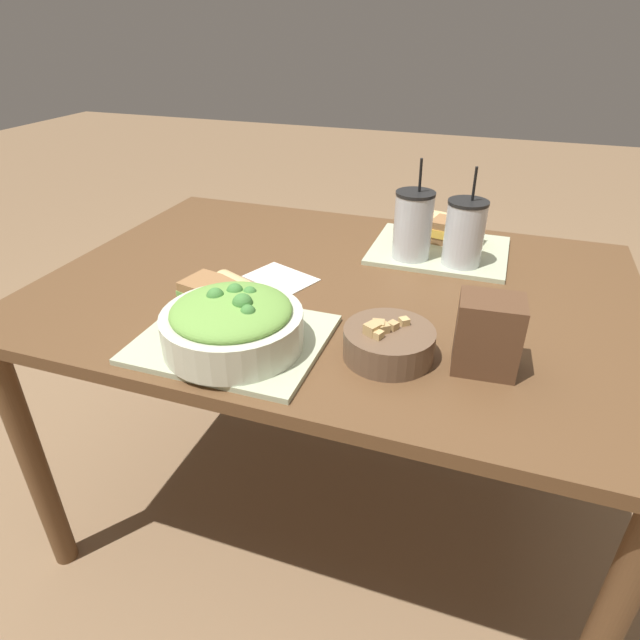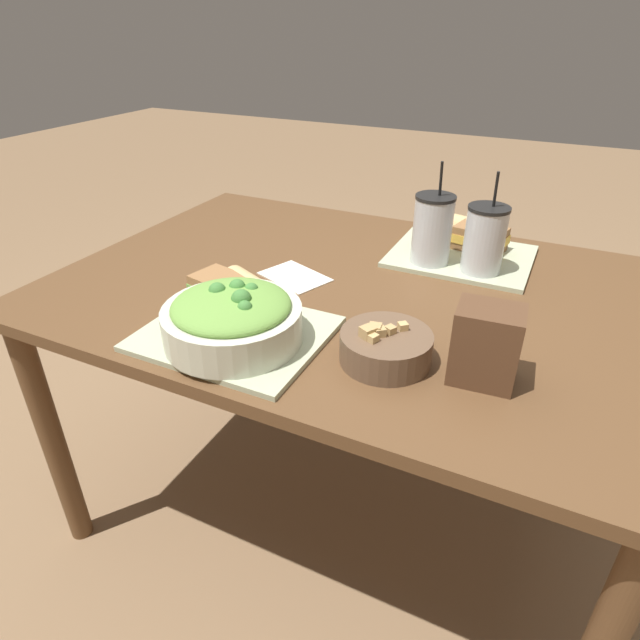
% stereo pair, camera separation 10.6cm
% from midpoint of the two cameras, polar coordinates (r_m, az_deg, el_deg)
% --- Properties ---
extents(ground_plane, '(12.00, 12.00, 0.00)m').
position_cam_midpoint_polar(ground_plane, '(1.80, -0.37, -18.63)').
color(ground_plane, '#846647').
extents(dining_table, '(1.43, 1.01, 0.77)m').
position_cam_midpoint_polar(dining_table, '(1.36, -0.46, 0.49)').
color(dining_table, brown).
rests_on(dining_table, ground_plane).
extents(tray_near, '(0.36, 0.31, 0.01)m').
position_cam_midpoint_polar(tray_near, '(1.11, -11.95, -2.05)').
color(tray_near, '#B2BC99').
rests_on(tray_near, dining_table).
extents(tray_far, '(0.36, 0.31, 0.01)m').
position_cam_midpoint_polar(tray_far, '(1.52, 10.65, 7.28)').
color(tray_far, '#B2BC99').
rests_on(tray_far, dining_table).
extents(salad_bowl, '(0.27, 0.27, 0.12)m').
position_cam_midpoint_polar(salad_bowl, '(1.05, -12.21, -0.35)').
color(salad_bowl, beige).
rests_on(salad_bowl, tray_near).
extents(soup_bowl, '(0.18, 0.18, 0.08)m').
position_cam_midpoint_polar(soup_bowl, '(1.03, 4.40, -2.44)').
color(soup_bowl, brown).
rests_on(soup_bowl, dining_table).
extents(sandwich_near, '(0.15, 0.12, 0.06)m').
position_cam_midpoint_polar(sandwich_near, '(1.20, -13.80, 2.51)').
color(sandwich_near, olive).
rests_on(sandwich_near, tray_near).
extents(baguette_near, '(0.18, 0.13, 0.07)m').
position_cam_midpoint_polar(baguette_near, '(1.18, -10.44, 2.53)').
color(baguette_near, tan).
rests_on(baguette_near, tray_near).
extents(sandwich_far, '(0.15, 0.12, 0.06)m').
position_cam_midpoint_polar(sandwich_far, '(1.55, 12.39, 9.09)').
color(sandwich_far, olive).
rests_on(sandwich_far, tray_far).
extents(baguette_far, '(0.15, 0.10, 0.07)m').
position_cam_midpoint_polar(baguette_far, '(1.62, 10.92, 10.09)').
color(baguette_far, tan).
rests_on(baguette_far, tray_far).
extents(drink_cup_dark, '(0.10, 0.10, 0.26)m').
position_cam_midpoint_polar(drink_cup_dark, '(1.42, 7.74, 9.73)').
color(drink_cup_dark, silver).
rests_on(drink_cup_dark, tray_far).
extents(drink_cup_red, '(0.10, 0.10, 0.25)m').
position_cam_midpoint_polar(drink_cup_red, '(1.41, 13.03, 8.79)').
color(drink_cup_red, silver).
rests_on(drink_cup_red, tray_far).
extents(chip_bag, '(0.12, 0.10, 0.14)m').
position_cam_midpoint_polar(chip_bag, '(1.00, 14.60, -1.61)').
color(chip_bag, brown).
rests_on(chip_bag, dining_table).
extents(napkin_folded, '(0.20, 0.17, 0.00)m').
position_cam_midpoint_polar(napkin_folded, '(1.35, -6.43, 4.39)').
color(napkin_folded, silver).
rests_on(napkin_folded, dining_table).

